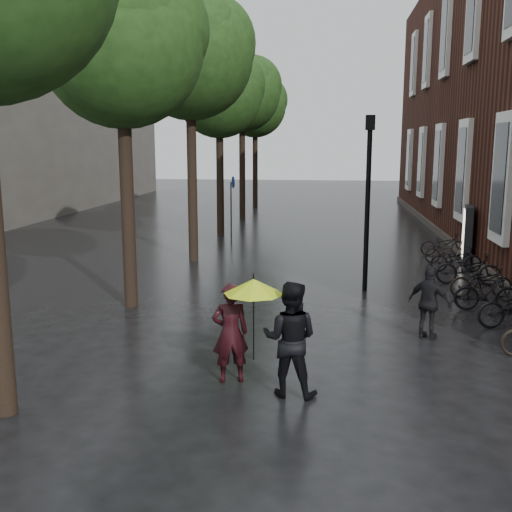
% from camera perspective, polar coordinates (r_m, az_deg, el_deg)
% --- Properties ---
extents(ground, '(120.00, 120.00, 0.00)m').
position_cam_1_polar(ground, '(7.87, 1.12, -19.33)').
color(ground, black).
extents(street_trees, '(4.33, 34.03, 8.91)m').
position_cam_1_polar(street_trees, '(23.30, -4.83, 16.52)').
color(street_trees, black).
rests_on(street_trees, ground).
extents(person_burgundy, '(0.72, 0.58, 1.69)m').
position_cam_1_polar(person_burgundy, '(10.01, -2.47, -7.33)').
color(person_burgundy, black).
rests_on(person_burgundy, ground).
extents(person_black, '(0.98, 0.82, 1.85)m').
position_cam_1_polar(person_black, '(9.48, 3.27, -7.88)').
color(person_black, black).
rests_on(person_black, ground).
extents(lime_umbrella, '(0.96, 0.96, 1.43)m').
position_cam_1_polar(lime_umbrella, '(9.49, -0.24, -2.92)').
color(lime_umbrella, black).
rests_on(lime_umbrella, ground).
extents(pedestrian_walking, '(0.95, 0.78, 1.51)m').
position_cam_1_polar(pedestrian_walking, '(12.68, 16.18, -4.29)').
color(pedestrian_walking, black).
rests_on(pedestrian_walking, ground).
extents(parked_bicycles, '(2.00, 11.02, 0.93)m').
position_cam_1_polar(parked_bicycles, '(17.29, 20.17, -1.70)').
color(parked_bicycles, black).
rests_on(parked_bicycles, ground).
extents(ad_lightbox, '(0.29, 1.26, 1.90)m').
position_cam_1_polar(ad_lightbox, '(21.25, 19.49, 1.97)').
color(ad_lightbox, black).
rests_on(ad_lightbox, ground).
extents(lamp_post, '(0.24, 0.24, 4.67)m').
position_cam_1_polar(lamp_post, '(16.15, 10.63, 6.55)').
color(lamp_post, black).
rests_on(lamp_post, ground).
extents(cycle_sign, '(0.14, 0.48, 2.63)m').
position_cam_1_polar(cycle_sign, '(24.65, -2.30, 5.52)').
color(cycle_sign, '#262628').
rests_on(cycle_sign, ground).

